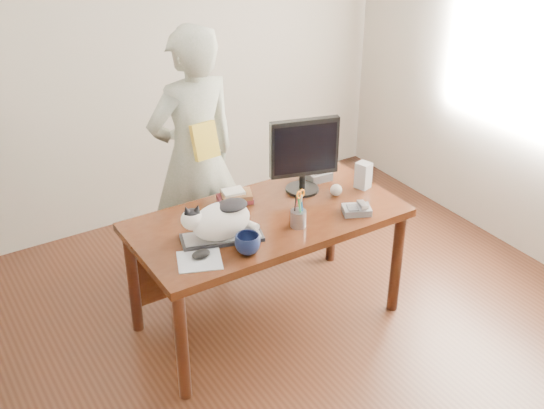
{
  "coord_description": "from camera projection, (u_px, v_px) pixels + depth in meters",
  "views": [
    {
      "loc": [
        -1.8,
        -2.35,
        2.74
      ],
      "look_at": [
        0.0,
        0.55,
        0.85
      ],
      "focal_mm": 45.0,
      "sensor_mm": 36.0,
      "label": 1
    }
  ],
  "objects": [
    {
      "name": "calculator",
      "position": [
        316.0,
        173.0,
        4.42
      ],
      "size": [
        0.16,
        0.21,
        0.06
      ],
      "rotation": [
        0.0,
        0.0,
        -0.1
      ],
      "color": "slate",
      "rests_on": "desk"
    },
    {
      "name": "phone",
      "position": [
        357.0,
        209.0,
        4.0
      ],
      "size": [
        0.2,
        0.17,
        0.07
      ],
      "rotation": [
        0.0,
        0.0,
        -0.44
      ],
      "color": "slate",
      "rests_on": "desk"
    },
    {
      "name": "speaker",
      "position": [
        363.0,
        175.0,
        4.26
      ],
      "size": [
        0.1,
        0.1,
        0.17
      ],
      "rotation": [
        0.0,
        0.0,
        0.28
      ],
      "color": "#A9A9AC",
      "rests_on": "desk"
    },
    {
      "name": "person",
      "position": [
        194.0,
        157.0,
        4.41
      ],
      "size": [
        0.67,
        0.47,
        1.74
      ],
      "primitive_type": "imported",
      "rotation": [
        0.0,
        0.0,
        3.23
      ],
      "color": "beige",
      "rests_on": "ground"
    },
    {
      "name": "desk",
      "position": [
        261.0,
        232.0,
        4.11
      ],
      "size": [
        1.6,
        0.8,
        0.75
      ],
      "color": "black",
      "rests_on": "ground"
    },
    {
      "name": "cat",
      "position": [
        219.0,
        220.0,
        3.69
      ],
      "size": [
        0.44,
        0.3,
        0.25
      ],
      "rotation": [
        0.0,
        0.0,
        -0.3
      ],
      "color": "white",
      "rests_on": "keyboard"
    },
    {
      "name": "room",
      "position": [
        333.0,
        160.0,
        3.25
      ],
      "size": [
        4.5,
        4.5,
        4.5
      ],
      "color": "black",
      "rests_on": "ground"
    },
    {
      "name": "mousepad",
      "position": [
        199.0,
        260.0,
        3.57
      ],
      "size": [
        0.29,
        0.28,
        0.01
      ],
      "rotation": [
        0.0,
        0.0,
        -0.36
      ],
      "color": "silver",
      "rests_on": "desk"
    },
    {
      "name": "mouse",
      "position": [
        201.0,
        254.0,
        3.58
      ],
      "size": [
        0.12,
        0.1,
        0.04
      ],
      "rotation": [
        0.0,
        0.0,
        -0.36
      ],
      "color": "black",
      "rests_on": "mousepad"
    },
    {
      "name": "coffee_mug",
      "position": [
        248.0,
        244.0,
        3.61
      ],
      "size": [
        0.19,
        0.19,
        0.11
      ],
      "primitive_type": "imported",
      "rotation": [
        0.0,
        0.0,
        0.74
      ],
      "color": "#0C1432",
      "rests_on": "desk"
    },
    {
      "name": "pen_cup",
      "position": [
        298.0,
        216.0,
        3.85
      ],
      "size": [
        0.12,
        0.12,
        0.23
      ],
      "rotation": [
        0.0,
        0.0,
        0.36
      ],
      "color": "gray",
      "rests_on": "desk"
    },
    {
      "name": "book_stack",
      "position": [
        235.0,
        196.0,
        4.13
      ],
      "size": [
        0.23,
        0.2,
        0.08
      ],
      "rotation": [
        0.0,
        0.0,
        -0.3
      ],
      "color": "#4E141B",
      "rests_on": "desk"
    },
    {
      "name": "baseball",
      "position": [
        336.0,
        190.0,
        4.19
      ],
      "size": [
        0.07,
        0.07,
        0.07
      ],
      "rotation": [
        0.0,
        0.0,
        0.29
      ],
      "color": "beige",
      "rests_on": "desk"
    },
    {
      "name": "held_book",
      "position": [
        205.0,
        141.0,
        4.2
      ],
      "size": [
        0.17,
        0.11,
        0.23
      ],
      "rotation": [
        0.0,
        0.0,
        0.09
      ],
      "color": "gold",
      "rests_on": "person"
    },
    {
      "name": "keyboard",
      "position": [
        222.0,
        237.0,
        3.75
      ],
      "size": [
        0.48,
        0.29,
        0.03
      ],
      "rotation": [
        0.0,
        0.0,
        -0.3
      ],
      "color": "black",
      "rests_on": "desk"
    },
    {
      "name": "monitor",
      "position": [
        304.0,
        152.0,
        4.12
      ],
      "size": [
        0.42,
        0.26,
        0.48
      ],
      "rotation": [
        0.0,
        0.0,
        -0.28
      ],
      "color": "black",
      "rests_on": "desk"
    }
  ]
}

